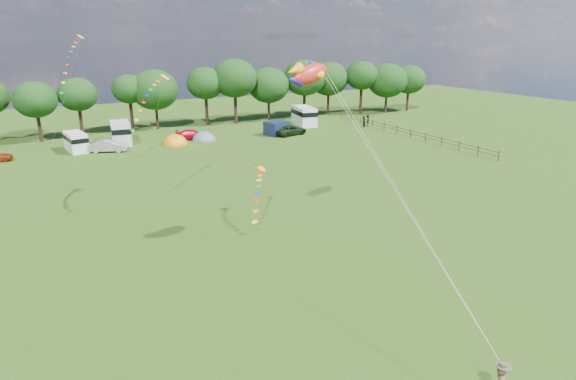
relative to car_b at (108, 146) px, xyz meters
name	(u,v)px	position (x,y,z in m)	size (l,w,h in m)	color
ground_plane	(355,301)	(7.07, -42.91, -0.75)	(180.00, 180.00, 0.00)	black
tree_line	(179,86)	(12.37, 12.08, 5.60)	(102.98, 10.98, 10.27)	black
fence	(404,131)	(39.07, -8.41, -0.05)	(0.12, 33.12, 1.20)	#472D19
car_b	(108,146)	(0.00, 0.00, 0.00)	(1.59, 4.25, 1.50)	#92959A
car_c	(193,135)	(11.37, 2.72, -0.10)	(1.82, 4.33, 1.30)	#AD041C
car_d	(290,130)	(24.79, -0.60, -0.03)	(2.40, 5.30, 1.45)	black
campervan_b	(76,141)	(-3.46, 2.28, 0.49)	(2.72, 4.96, 2.30)	silver
campervan_c	(121,132)	(2.22, 4.69, 0.74)	(2.88, 5.83, 2.77)	#BDBDBF
campervan_d	(304,115)	(30.59, 5.79, 0.80)	(3.43, 6.20, 2.88)	silver
tent_orange	(175,144)	(8.43, 0.67, -0.73)	(3.29, 3.60, 2.57)	orange
tent_greyblue	(204,140)	(12.55, 1.25, -0.73)	(3.25, 3.56, 2.42)	slate
awning_navy	(277,128)	(23.14, 0.39, 0.22)	(3.10, 2.52, 1.94)	#111A33
fish_kite	(307,74)	(8.62, -34.52, 10.54)	(3.67, 1.98, 1.92)	red
streamer_kite_a	(72,58)	(-3.60, -13.18, 10.95)	(3.27, 5.63, 5.77)	gold
streamer_kite_b	(152,93)	(1.46, -21.90, 8.49)	(4.30, 4.81, 3.84)	yellow
streamer_kite_c	(259,186)	(7.32, -29.54, 2.03)	(3.17, 4.89, 2.80)	#FFA100
walker_a	(363,122)	(37.89, -0.17, 0.11)	(0.84, 0.52, 1.73)	black
walker_b	(368,120)	(38.93, 0.15, 0.17)	(1.19, 0.55, 1.84)	black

